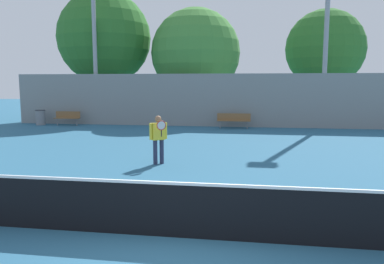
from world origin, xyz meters
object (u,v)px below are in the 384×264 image
Objects in this scene: trash_bin at (41,117)px; tree_dark_dense at (325,49)px; light_pole_far_right at (327,21)px; bench_courtside_near at (67,117)px; light_pole_near_left at (94,28)px; tree_green_broad at (104,38)px; tennis_player at (158,137)px; bench_courtside_far at (234,119)px; tree_green_tall at (196,53)px; tennis_net at (185,210)px.

tree_dark_dense is at bearing 21.09° from trash_bin.
light_pole_far_right is 6.40m from tree_dark_dense.
light_pole_near_left is (1.48, 1.15, 5.57)m from bench_courtside_near.
tree_green_broad is at bearing 165.29° from light_pole_far_right.
bench_courtside_near is 0.17× the size of tree_green_broad.
tree_green_broad is at bearing 82.40° from tennis_player.
tree_dark_dense is (15.96, 2.31, -0.79)m from tree_green_broad.
bench_courtside_far is at bearing -170.40° from light_pole_far_right.
light_pole_far_right reaches higher than tennis_player.
light_pole_near_left is 0.99× the size of light_pole_far_right.
tennis_player is 0.20× the size of tree_green_tall.
light_pole_far_right is at bearing 3.21° from bench_courtside_near.
tree_green_tall is at bearing 32.71° from bench_courtside_near.
light_pole_near_left is at bearing 37.79° from bench_courtside_near.
light_pole_near_left is (-6.88, 11.27, 5.19)m from tennis_player.
light_pole_far_right is (5.15, 0.87, 5.60)m from bench_courtside_far.
tennis_player reaches higher than bench_courtside_far.
bench_courtside_near is 0.15× the size of light_pole_near_left.
tree_dark_dense reaches higher than bench_courtside_near.
trash_bin is (-12.20, -0.04, -0.07)m from bench_courtside_far.
light_pole_near_left is at bearing 178.88° from light_pole_far_right.
tree_green_broad is at bearing -171.76° from tree_dark_dense.
tennis_net is 1.14× the size of light_pole_near_left.
light_pole_near_left is at bearing -158.65° from tree_dark_dense.
bench_courtside_near is 18.67m from tree_dark_dense.
tennis_net reaches higher than bench_courtside_far.
tennis_player is 0.15× the size of light_pole_far_right.
bench_courtside_near is at bearing -180.00° from bench_courtside_far.
tree_dark_dense is at bearing 14.03° from tree_green_tall.
tree_dark_dense is at bearing 79.85° from light_pole_far_right.
light_pole_near_left is 3.71m from tree_green_broad.
light_pole_near_left is at bearing 86.60° from tennis_player.
bench_courtside_near is 0.82× the size of bench_courtside_far.
light_pole_near_left is 11.20× the size of trash_bin.
trash_bin is at bearing -117.52° from tree_green_broad.
tree_green_tall is (-0.92, 14.90, 3.82)m from tennis_player.
bench_courtside_far is (2.04, 10.12, -0.37)m from tennis_player.
bench_courtside_near is 5.87m from light_pole_near_left.
light_pole_near_left is at bearing 172.68° from bench_courtside_far.
trash_bin is at bearing -177.00° from light_pole_far_right.
tree_dark_dense reaches higher than tennis_net.
light_pole_far_right is at bearing -1.12° from light_pole_near_left.
light_pole_near_left reaches higher than bench_courtside_far.
tennis_net is at bearing -52.72° from trash_bin.
tennis_player is 0.99× the size of bench_courtside_near.
trash_bin is at bearing -178.79° from bench_courtside_near.
tree_green_broad is at bearing 62.48° from trash_bin.
tree_green_tall is 0.99× the size of tree_dark_dense.
bench_courtside_near is at bearing 94.75° from tennis_player.
bench_courtside_far is 0.25× the size of tree_dark_dense.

